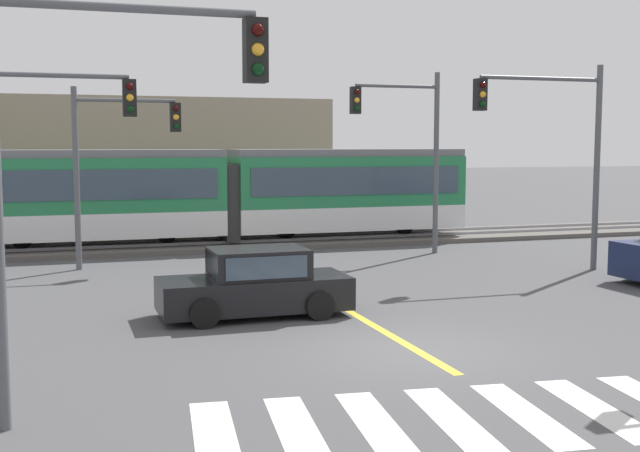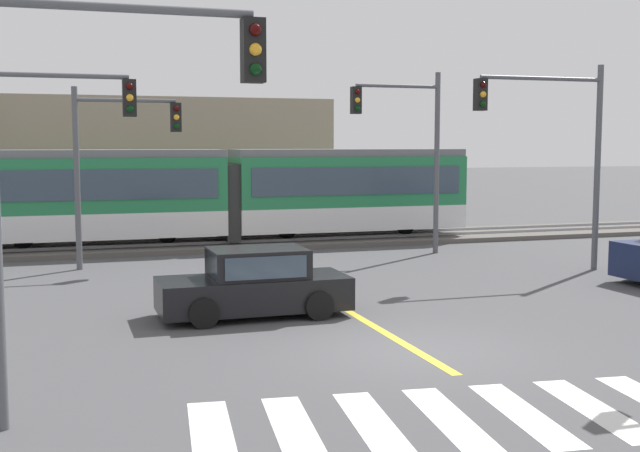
% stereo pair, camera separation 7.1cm
% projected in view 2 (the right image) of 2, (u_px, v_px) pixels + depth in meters
% --- Properties ---
extents(ground_plane, '(200.00, 200.00, 0.00)m').
position_uv_depth(ground_plane, '(416.00, 351.00, 14.87)').
color(ground_plane, '#474749').
extents(track_bed, '(120.00, 4.00, 0.18)m').
position_uv_depth(track_bed, '(237.00, 243.00, 30.18)').
color(track_bed, '#56514C').
rests_on(track_bed, ground).
extents(rail_near, '(120.00, 0.08, 0.10)m').
position_uv_depth(rail_near, '(241.00, 242.00, 29.48)').
color(rail_near, '#939399').
rests_on(rail_near, track_bed).
extents(rail_far, '(120.00, 0.08, 0.10)m').
position_uv_depth(rail_far, '(233.00, 237.00, 30.85)').
color(rail_far, '#939399').
rests_on(rail_far, track_bed).
extents(light_rail_tram, '(28.00, 2.64, 3.43)m').
position_uv_depth(light_rail_tram, '(96.00, 194.00, 28.44)').
color(light_rail_tram, silver).
rests_on(light_rail_tram, track_bed).
extents(crosswalk_stripe_0, '(0.87, 2.85, 0.01)m').
position_uv_depth(crosswalk_stripe_0, '(212.00, 436.00, 10.53)').
color(crosswalk_stripe_0, silver).
rests_on(crosswalk_stripe_0, ground).
extents(crosswalk_stripe_1, '(0.87, 2.85, 0.01)m').
position_uv_depth(crosswalk_stripe_1, '(295.00, 430.00, 10.75)').
color(crosswalk_stripe_1, silver).
rests_on(crosswalk_stripe_1, ground).
extents(crosswalk_stripe_2, '(0.87, 2.85, 0.01)m').
position_uv_depth(crosswalk_stripe_2, '(374.00, 424.00, 10.96)').
color(crosswalk_stripe_2, silver).
rests_on(crosswalk_stripe_2, ground).
extents(crosswalk_stripe_3, '(0.87, 2.85, 0.01)m').
position_uv_depth(crosswalk_stripe_3, '(450.00, 419.00, 11.17)').
color(crosswalk_stripe_3, silver).
rests_on(crosswalk_stripe_3, ground).
extents(crosswalk_stripe_4, '(0.87, 2.85, 0.01)m').
position_uv_depth(crosswalk_stripe_4, '(523.00, 414.00, 11.39)').
color(crosswalk_stripe_4, silver).
rests_on(crosswalk_stripe_4, ground).
extents(crosswalk_stripe_5, '(0.87, 2.85, 0.01)m').
position_uv_depth(crosswalk_stripe_5, '(594.00, 409.00, 11.60)').
color(crosswalk_stripe_5, silver).
rests_on(crosswalk_stripe_5, ground).
extents(lane_centre_line, '(0.20, 15.84, 0.01)m').
position_uv_depth(lane_centre_line, '(315.00, 292.00, 20.79)').
color(lane_centre_line, gold).
rests_on(lane_centre_line, ground).
extents(sedan_crossing, '(4.21, 1.94, 1.52)m').
position_uv_depth(sedan_crossing, '(254.00, 285.00, 17.80)').
color(sedan_crossing, black).
rests_on(sedan_crossing, ground).
extents(traffic_light_far_right, '(3.25, 0.38, 6.26)m').
position_uv_depth(traffic_light_far_right, '(410.00, 136.00, 27.40)').
color(traffic_light_far_right, '#515459').
rests_on(traffic_light_far_right, ground).
extents(traffic_light_mid_right, '(4.25, 0.38, 6.16)m').
position_uv_depth(traffic_light_mid_right, '(558.00, 135.00, 23.56)').
color(traffic_light_mid_right, '#515459').
rests_on(traffic_light_mid_right, ground).
extents(traffic_light_mid_left, '(4.25, 0.38, 5.79)m').
position_uv_depth(traffic_light_mid_left, '(21.00, 140.00, 18.82)').
color(traffic_light_mid_left, '#515459').
rests_on(traffic_light_mid_left, ground).
extents(traffic_light_far_left, '(3.25, 0.38, 5.53)m').
position_uv_depth(traffic_light_far_left, '(114.00, 149.00, 24.41)').
color(traffic_light_far_left, '#515459').
rests_on(traffic_light_far_left, ground).
extents(traffic_light_near_left, '(3.75, 0.38, 6.00)m').
position_uv_depth(traffic_light_near_left, '(91.00, 131.00, 10.76)').
color(traffic_light_near_left, '#515459').
rests_on(traffic_light_near_left, ground).
extents(building_backdrop_far, '(19.84, 6.00, 5.86)m').
position_uv_depth(building_backdrop_far, '(109.00, 163.00, 36.89)').
color(building_backdrop_far, gray).
rests_on(building_backdrop_far, ground).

